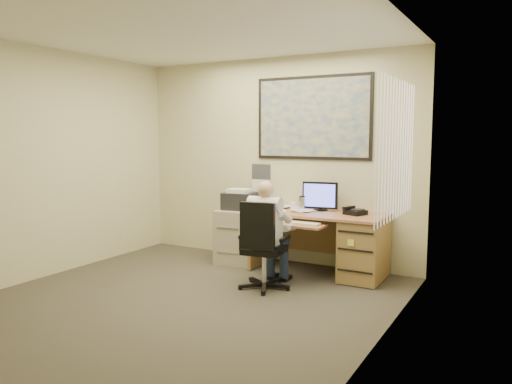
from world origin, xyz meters
The scene contains 8 objects.
room_shell centered at (0.00, 0.00, 1.35)m, with size 4.00×4.50×2.70m.
desk centered at (1.12, 1.90, 0.44)m, with size 1.60×0.97×1.10m.
world_map centered at (0.54, 2.23, 1.90)m, with size 1.56×0.03×1.06m, color #1E4C93.
wall_calendar centered at (-0.21, 2.24, 1.08)m, with size 0.28×0.01×0.42m, color white.
window_blinds centered at (1.97, 0.80, 1.55)m, with size 0.06×1.40×1.30m, color silver, non-canonical shape.
filing_cabinet centered at (-0.33, 1.88, 0.42)m, with size 0.58×0.67×0.98m.
office_chair centered at (0.50, 0.97, 0.29)m, with size 0.65×0.65×0.98m.
person centered at (0.50, 1.05, 0.59)m, with size 0.48×0.69×1.18m, color silver, non-canonical shape.
Camera 1 is at (3.04, -3.71, 1.68)m, focal length 35.00 mm.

